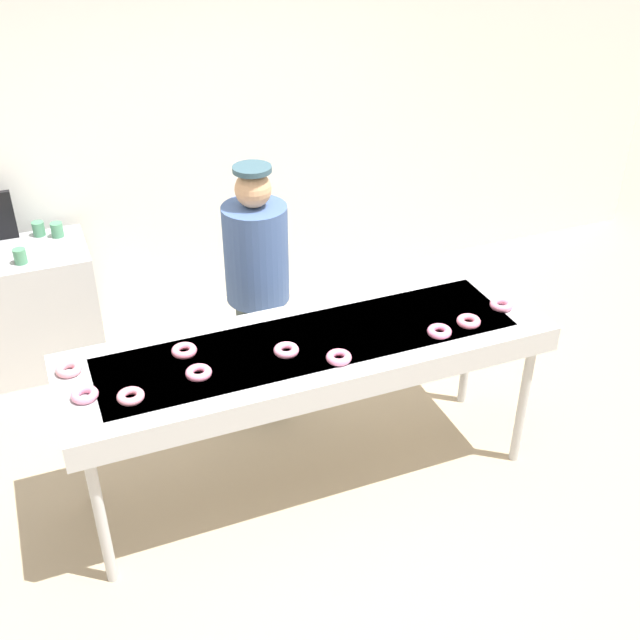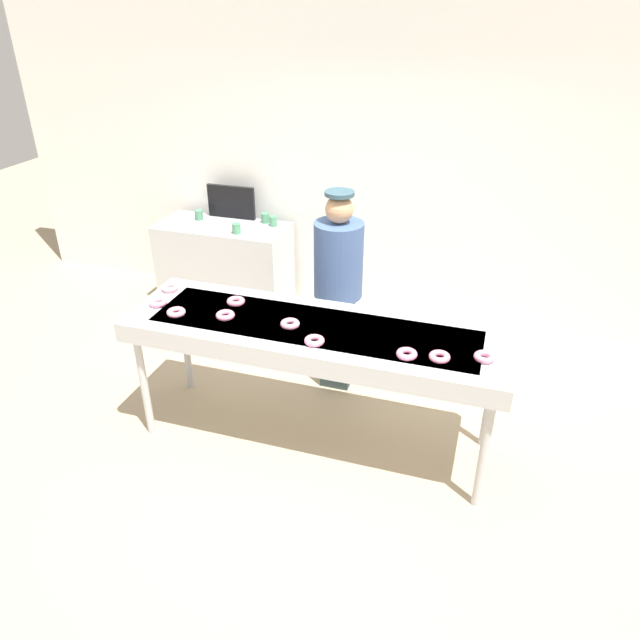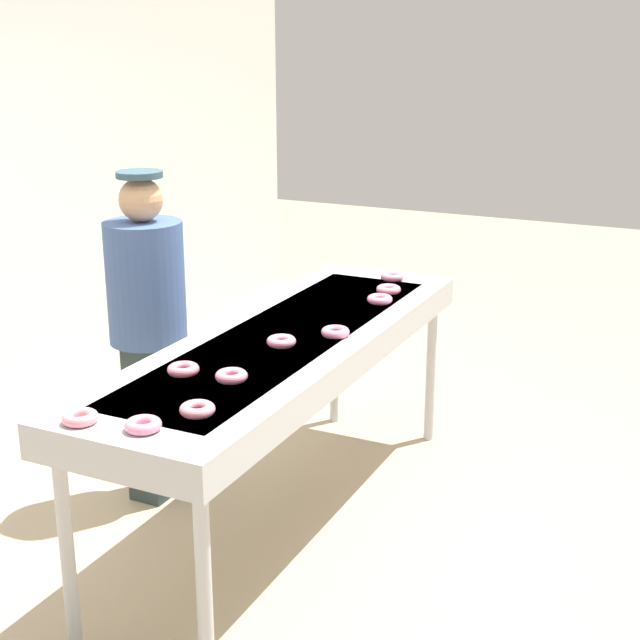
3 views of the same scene
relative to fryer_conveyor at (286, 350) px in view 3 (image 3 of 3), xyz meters
The scene contains 13 objects.
ground_plane 0.88m from the fryer_conveyor, ahead, with size 16.00×16.00×0.00m, color tan.
fryer_conveyor is the anchor object (origin of this frame).
strawberry_donut_0 0.97m from the fryer_conveyor, behind, with size 0.13×0.13×0.04m, color pink.
strawberry_donut_1 0.19m from the fryer_conveyor, 158.58° to the right, with size 0.13×0.13×0.04m, color pink.
strawberry_donut_2 1.21m from the fryer_conveyor, behind, with size 0.13×0.13×0.04m, color pink.
strawberry_donut_3 0.65m from the fryer_conveyor, 168.18° to the left, with size 0.13×0.13×0.04m, color pink.
strawberry_donut_4 1.15m from the fryer_conveyor, behind, with size 0.13×0.13×0.04m, color pink.
strawberry_donut_5 1.12m from the fryer_conveyor, ahead, with size 0.13×0.13×0.04m, color pink.
strawberry_donut_6 0.25m from the fryer_conveyor, 71.19° to the right, with size 0.13×0.13×0.04m, color pink.
strawberry_donut_7 0.62m from the fryer_conveyor, behind, with size 0.13×0.13×0.04m, color pink.
strawberry_donut_8 0.69m from the fryer_conveyor, 16.55° to the right, with size 0.13×0.13×0.04m, color pink.
strawberry_donut_9 0.87m from the fryer_conveyor, 11.06° to the right, with size 0.13×0.13×0.04m, color pink.
worker_baker 0.74m from the fryer_conveyor, 93.49° to the left, with size 0.38×0.38×1.66m.
Camera 3 is at (-3.48, -1.85, 2.25)m, focal length 51.20 mm.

